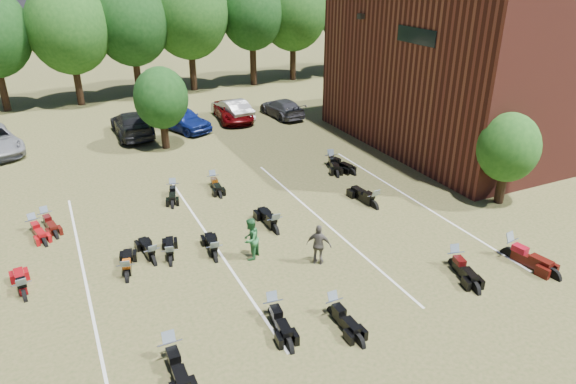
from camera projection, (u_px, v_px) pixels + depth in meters
ground at (314, 264)px, 19.55m from camera, size 160.00×160.00×0.00m
car_3 at (132, 124)px, 33.29m from camera, size 2.21×5.42×1.57m
car_4 at (182, 119)px, 34.37m from camera, size 3.52×4.97×1.57m
car_5 at (232, 109)px, 36.68m from camera, size 1.90×4.58×1.47m
car_6 at (233, 111)px, 36.50m from camera, size 2.81×5.04×1.33m
car_7 at (282, 108)px, 37.39m from camera, size 2.16×4.57×1.29m
person_green at (251, 239)px, 19.56m from camera, size 1.04×1.03×1.70m
person_grey at (319, 245)px, 19.24m from camera, size 0.97×0.94×1.63m
motorcycle_2 at (172, 360)px, 14.87m from camera, size 0.76×2.35×1.30m
motorcycle_3 at (273, 316)px, 16.68m from camera, size 0.92×2.26×1.22m
motorcycle_4 at (333, 315)px, 16.75m from camera, size 0.70×2.12×1.18m
motorcycle_5 at (453, 266)px, 19.38m from camera, size 1.25×2.33×1.24m
motorcycle_6 at (509, 256)px, 20.05m from camera, size 1.15×2.57×1.38m
motorcycle_7 at (25, 298)px, 17.59m from camera, size 0.89×2.14×1.16m
motorcycle_8 at (128, 279)px, 18.63m from camera, size 1.07×2.17×1.16m
motorcycle_9 at (154, 263)px, 19.61m from camera, size 0.85×2.10×1.14m
motorcycle_10 at (171, 263)px, 19.59m from camera, size 1.06×2.09×1.11m
motorcycle_11 at (215, 259)px, 19.84m from camera, size 0.91×2.14×1.16m
motorcycle_12 at (275, 232)px, 21.82m from camera, size 0.73×2.29×1.28m
motorcycle_13 at (373, 207)px, 23.96m from camera, size 0.92×2.38×1.30m
motorcycle_14 at (47, 224)px, 22.47m from camera, size 1.04×2.10×1.12m
motorcycle_15 at (35, 231)px, 21.87m from camera, size 1.09×2.11×1.12m
motorcycle_16 at (174, 194)px, 25.31m from camera, size 1.15×2.10×1.12m
motorcycle_17 at (213, 185)px, 26.25m from camera, size 0.83×2.07×1.13m
motorcycle_19 at (331, 165)px, 28.83m from camera, size 1.34×2.34×1.24m
motorcycle_20 at (332, 166)px, 28.72m from camera, size 1.18×2.30×1.23m
brick_building at (549, 47)px, 33.32m from camera, size 25.40×15.20×10.70m
tree_line at (130, 18)px, 40.31m from camera, size 56.00×6.00×9.79m
young_tree_near_building at (508, 148)px, 23.34m from camera, size 2.80×2.80×4.16m
young_tree_midfield at (161, 98)px, 30.19m from camera, size 3.20×3.20×4.70m
parking_lines at (214, 245)px, 20.83m from camera, size 20.10×14.00×0.01m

